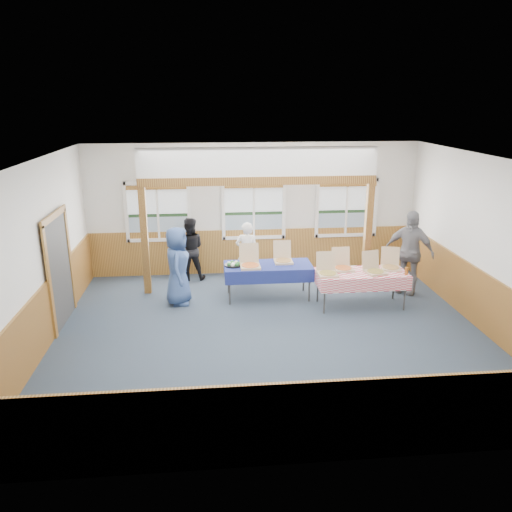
{
  "coord_description": "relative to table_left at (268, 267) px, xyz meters",
  "views": [
    {
      "loc": [
        -1.08,
        -8.37,
        4.17
      ],
      "look_at": [
        -0.18,
        1.0,
        1.2
      ],
      "focal_mm": 35.0,
      "sensor_mm": 36.0,
      "label": 1
    }
  ],
  "objects": [
    {
      "name": "wainscot_right",
      "position": [
        3.82,
        -1.75,
        -0.15
      ],
      "size": [
        0.05,
        6.98,
        1.1
      ],
      "primitive_type": "cube",
      "color": "brown",
      "rests_on": "floor"
    },
    {
      "name": "person_grey",
      "position": [
        3.14,
        0.04,
        0.24
      ],
      "size": [
        1.13,
        1.06,
        1.88
      ],
      "primitive_type": "imported",
      "rotation": [
        0.0,
        0.0,
        -0.7
      ],
      "color": "gray",
      "rests_on": "floor"
    },
    {
      "name": "window_mid",
      "position": [
        -0.15,
        1.71,
        0.98
      ],
      "size": [
        1.56,
        0.1,
        1.46
      ],
      "color": "white",
      "rests_on": "wall_back"
    },
    {
      "name": "cross_beam",
      "position": [
        -0.15,
        0.55,
        1.79
      ],
      "size": [
        5.15,
        0.18,
        0.18
      ],
      "primitive_type": "cube",
      "color": "#593013",
      "rests_on": "post_left"
    },
    {
      "name": "table_left",
      "position": [
        0.0,
        0.0,
        0.0
      ],
      "size": [
        1.9,
        0.87,
        0.76
      ],
      "rotation": [
        0.0,
        0.0,
        0.02
      ],
      "color": "#353535",
      "rests_on": "floor"
    },
    {
      "name": "drink_glass",
      "position": [
        2.72,
        -0.9,
        0.13
      ],
      "size": [
        0.07,
        0.07,
        0.15
      ],
      "primitive_type": "cylinder",
      "color": "#935018",
      "rests_on": "table_right"
    },
    {
      "name": "wainscot_left",
      "position": [
        -4.13,
        -1.75,
        -0.15
      ],
      "size": [
        0.05,
        6.98,
        1.1
      ],
      "primitive_type": "cube",
      "color": "brown",
      "rests_on": "floor"
    },
    {
      "name": "wall_left",
      "position": [
        -4.15,
        -1.75,
        0.9
      ],
      "size": [
        0.0,
        8.0,
        8.0
      ],
      "primitive_type": "plane",
      "rotation": [
        1.57,
        0.0,
        1.57
      ],
      "color": "silver",
      "rests_on": "floor"
    },
    {
      "name": "pizza_box_f",
      "position": [
        2.53,
        -0.51,
        0.12
      ],
      "size": [
        0.48,
        0.54,
        0.42
      ],
      "rotation": [
        0.0,
        0.0,
        -0.24
      ],
      "color": "tan",
      "rests_on": "table_right"
    },
    {
      "name": "wainscot_back",
      "position": [
        -0.15,
        1.72,
        -0.15
      ],
      "size": [
        7.98,
        0.05,
        1.1
      ],
      "primitive_type": "cube",
      "color": "brown",
      "rests_on": "floor"
    },
    {
      "name": "wall_back",
      "position": [
        -0.15,
        1.75,
        0.9
      ],
      "size": [
        8.0,
        0.0,
        8.0
      ],
      "primitive_type": "plane",
      "rotation": [
        1.57,
        0.0,
        0.0
      ],
      "color": "silver",
      "rests_on": "floor"
    },
    {
      "name": "floor",
      "position": [
        -0.15,
        -1.75,
        -0.7
      ],
      "size": [
        8.0,
        8.0,
        0.0
      ],
      "primitive_type": "plane",
      "color": "#26333E",
      "rests_on": "ground"
    },
    {
      "name": "wall_right",
      "position": [
        3.85,
        -1.75,
        0.9
      ],
      "size": [
        0.0,
        8.0,
        8.0
      ],
      "primitive_type": "plane",
      "rotation": [
        1.57,
        0.0,
        -1.57
      ],
      "color": "silver",
      "rests_on": "floor"
    },
    {
      "name": "window_left",
      "position": [
        -2.45,
        1.71,
        0.98
      ],
      "size": [
        1.56,
        0.1,
        1.46
      ],
      "color": "white",
      "rests_on": "wall_back"
    },
    {
      "name": "post_left",
      "position": [
        -2.65,
        0.55,
        0.5
      ],
      "size": [
        0.15,
        0.15,
        2.4
      ],
      "primitive_type": "cube",
      "color": "#593013",
      "rests_on": "floor"
    },
    {
      "name": "pizza_box_d",
      "position": [
        1.52,
        -0.46,
        0.12
      ],
      "size": [
        0.4,
        0.48,
        0.42
      ],
      "rotation": [
        0.0,
        0.0,
        0.02
      ],
      "color": "tan",
      "rests_on": "table_right"
    },
    {
      "name": "wall_front",
      "position": [
        -0.15,
        -5.25,
        0.9
      ],
      "size": [
        8.0,
        0.0,
        8.0
      ],
      "primitive_type": "plane",
      "rotation": [
        -1.57,
        0.0,
        0.0
      ],
      "color": "silver",
      "rests_on": "floor"
    },
    {
      "name": "window_right",
      "position": [
        2.15,
        1.71,
        0.98
      ],
      "size": [
        1.56,
        0.1,
        1.46
      ],
      "color": "white",
      "rests_on": "wall_back"
    },
    {
      "name": "pizza_box_c",
      "position": [
        1.12,
        -0.75,
        0.12
      ],
      "size": [
        0.39,
        0.47,
        0.42
      ],
      "rotation": [
        0.0,
        0.0,
        -0.0
      ],
      "color": "tan",
      "rests_on": "table_right"
    },
    {
      "name": "cased_opening",
      "position": [
        -4.11,
        -0.85,
        0.35
      ],
      "size": [
        0.06,
        1.3,
        2.1
      ],
      "primitive_type": "cube",
      "color": "#353535",
      "rests_on": "wall_left"
    },
    {
      "name": "veggie_tray",
      "position": [
        -0.75,
        -0.0,
        0.09
      ],
      "size": [
        0.38,
        0.38,
        0.09
      ],
      "color": "black",
      "rests_on": "table_left"
    },
    {
      "name": "man_blue",
      "position": [
        -1.92,
        -0.13,
        0.13
      ],
      "size": [
        0.56,
        0.84,
        1.67
      ],
      "primitive_type": "imported",
      "rotation": [
        0.0,
        0.0,
        1.53
      ],
      "color": "#354E84",
      "rests_on": "floor"
    },
    {
      "name": "pizza_box_e",
      "position": [
        2.11,
        -0.73,
        0.12
      ],
      "size": [
        0.47,
        0.53,
        0.41
      ],
      "rotation": [
        0.0,
        0.0,
        0.2
      ],
      "color": "tan",
      "rests_on": "table_right"
    },
    {
      "name": "woman_black",
      "position": [
        -1.73,
        1.35,
        0.06
      ],
      "size": [
        0.75,
        0.59,
        1.52
      ],
      "primitive_type": "imported",
      "rotation": [
        0.0,
        0.0,
        3.17
      ],
      "color": "black",
      "rests_on": "floor"
    },
    {
      "name": "wainscot_front",
      "position": [
        -0.15,
        -5.23,
        -0.15
      ],
      "size": [
        7.98,
        0.05,
        1.1
      ],
      "primitive_type": "cube",
      "color": "brown",
      "rests_on": "floor"
    },
    {
      "name": "ceiling",
      "position": [
        -0.15,
        -1.75,
        2.5
      ],
      "size": [
        8.0,
        8.0,
        0.0
      ],
      "primitive_type": "plane",
      "rotation": [
        3.14,
        0.0,
        0.0
      ],
      "color": "white",
      "rests_on": "wall_back"
    },
    {
      "name": "woman_white",
      "position": [
        -0.38,
        0.95,
        0.04
      ],
      "size": [
        0.6,
        0.46,
        1.48
      ],
      "primitive_type": "imported",
      "rotation": [
        0.0,
        0.0,
        2.93
      ],
      "color": "white",
      "rests_on": "floor"
    },
    {
      "name": "post_right",
      "position": [
        2.35,
        0.55,
        0.5
      ],
      "size": [
        0.15,
        0.15,
        2.4
      ],
      "primitive_type": "cube",
      "color": "#593013",
      "rests_on": "floor"
    },
    {
      "name": "pizza_box_b",
      "position": [
        0.35,
        0.16,
        0.12
      ],
      "size": [
        0.4,
        0.48,
        0.43
      ],
      "rotation": [
        0.0,
        0.0,
        -0.01
      ],
      "color": "tan",
      "rests_on": "table_left"
    },
    {
      "name": "table_right",
      "position": [
        1.87,
        -0.65,
        -0.0
      ],
      "size": [
        1.97,
        1.16,
        0.76
      ],
      "rotation": [
        0.0,
        0.0,
        -0.19
      ],
      "color": "#353535",
      "rests_on": "floor"
    },
    {
      "name": "pizza_box_a",
      "position": [
        -0.4,
        -0.11,
        0.12
      ],
      "size": [
        0.43,
        0.52,
        0.46
      ],
      "rotation": [
        0.0,
        0.0,
        0.02
      ],
      "color": "tan",
      "rests_on": "table_left"
    }
  ]
}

